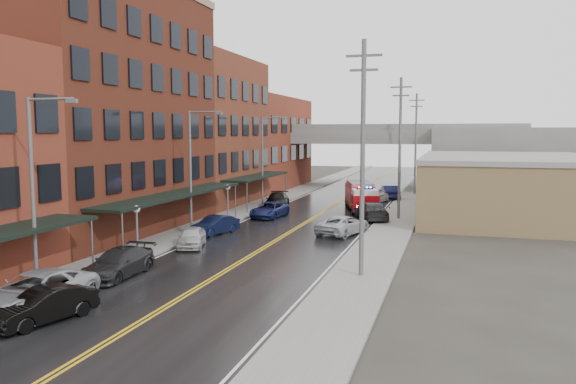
# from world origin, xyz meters

# --- Properties ---
(road) EXTENTS (11.00, 160.00, 0.02)m
(road) POSITION_xyz_m (0.00, 30.00, 0.01)
(road) COLOR black
(road) RESTS_ON ground
(sidewalk_left) EXTENTS (3.00, 160.00, 0.15)m
(sidewalk_left) POSITION_xyz_m (-7.30, 30.00, 0.07)
(sidewalk_left) COLOR slate
(sidewalk_left) RESTS_ON ground
(sidewalk_right) EXTENTS (3.00, 160.00, 0.15)m
(sidewalk_right) POSITION_xyz_m (7.30, 30.00, 0.07)
(sidewalk_right) COLOR slate
(sidewalk_right) RESTS_ON ground
(curb_left) EXTENTS (0.30, 160.00, 0.15)m
(curb_left) POSITION_xyz_m (-5.65, 30.00, 0.07)
(curb_left) COLOR gray
(curb_left) RESTS_ON ground
(curb_right) EXTENTS (0.30, 160.00, 0.15)m
(curb_right) POSITION_xyz_m (5.65, 30.00, 0.07)
(curb_right) COLOR gray
(curb_right) RESTS_ON ground
(brick_building_b) EXTENTS (9.00, 20.00, 18.00)m
(brick_building_b) POSITION_xyz_m (-13.30, 23.00, 9.00)
(brick_building_b) COLOR #511E15
(brick_building_b) RESTS_ON ground
(brick_building_c) EXTENTS (9.00, 15.00, 15.00)m
(brick_building_c) POSITION_xyz_m (-13.30, 40.50, 7.50)
(brick_building_c) COLOR brown
(brick_building_c) RESTS_ON ground
(brick_building_far) EXTENTS (9.00, 20.00, 12.00)m
(brick_building_far) POSITION_xyz_m (-13.30, 58.00, 6.00)
(brick_building_far) COLOR maroon
(brick_building_far) RESTS_ON ground
(tan_building) EXTENTS (14.00, 22.00, 5.00)m
(tan_building) POSITION_xyz_m (16.00, 40.00, 2.50)
(tan_building) COLOR olive
(tan_building) RESTS_ON ground
(right_far_block) EXTENTS (18.00, 30.00, 8.00)m
(right_far_block) POSITION_xyz_m (18.00, 70.00, 4.00)
(right_far_block) COLOR slate
(right_far_block) RESTS_ON ground
(awning_1) EXTENTS (2.60, 18.00, 3.09)m
(awning_1) POSITION_xyz_m (-7.49, 23.00, 2.99)
(awning_1) COLOR black
(awning_1) RESTS_ON ground
(awning_2) EXTENTS (2.60, 13.00, 3.09)m
(awning_2) POSITION_xyz_m (-7.49, 40.50, 2.99)
(awning_2) COLOR black
(awning_2) RESTS_ON ground
(globe_lamp_1) EXTENTS (0.44, 0.44, 3.12)m
(globe_lamp_1) POSITION_xyz_m (-6.40, 16.00, 2.31)
(globe_lamp_1) COLOR #59595B
(globe_lamp_1) RESTS_ON ground
(globe_lamp_2) EXTENTS (0.44, 0.44, 3.12)m
(globe_lamp_2) POSITION_xyz_m (-6.40, 30.00, 2.31)
(globe_lamp_2) COLOR #59595B
(globe_lamp_2) RESTS_ON ground
(street_lamp_0) EXTENTS (2.64, 0.22, 9.00)m
(street_lamp_0) POSITION_xyz_m (-6.55, 8.00, 5.19)
(street_lamp_0) COLOR #59595B
(street_lamp_0) RESTS_ON ground
(street_lamp_1) EXTENTS (2.64, 0.22, 9.00)m
(street_lamp_1) POSITION_xyz_m (-6.55, 24.00, 5.19)
(street_lamp_1) COLOR #59595B
(street_lamp_1) RESTS_ON ground
(street_lamp_2) EXTENTS (2.64, 0.22, 9.00)m
(street_lamp_2) POSITION_xyz_m (-6.55, 40.00, 5.19)
(street_lamp_2) COLOR #59595B
(street_lamp_2) RESTS_ON ground
(utility_pole_0) EXTENTS (1.80, 0.24, 12.00)m
(utility_pole_0) POSITION_xyz_m (7.20, 15.00, 6.31)
(utility_pole_0) COLOR #59595B
(utility_pole_0) RESTS_ON ground
(utility_pole_1) EXTENTS (1.80, 0.24, 12.00)m
(utility_pole_1) POSITION_xyz_m (7.20, 35.00, 6.31)
(utility_pole_1) COLOR #59595B
(utility_pole_1) RESTS_ON ground
(utility_pole_2) EXTENTS (1.80, 0.24, 12.00)m
(utility_pole_2) POSITION_xyz_m (7.20, 55.00, 6.31)
(utility_pole_2) COLOR #59595B
(utility_pole_2) RESTS_ON ground
(overpass) EXTENTS (40.00, 10.00, 7.50)m
(overpass) POSITION_xyz_m (0.00, 62.00, 5.99)
(overpass) COLOR slate
(overpass) RESTS_ON ground
(fire_truck) EXTENTS (4.53, 7.74, 2.69)m
(fire_truck) POSITION_xyz_m (3.25, 39.60, 1.46)
(fire_truck) COLOR #A5070D
(fire_truck) RESTS_ON ground
(parked_car_left_1) EXTENTS (2.60, 4.40, 1.37)m
(parked_car_left_1) POSITION_xyz_m (-3.62, 4.70, 0.69)
(parked_car_left_1) COLOR black
(parked_car_left_1) RESTS_ON ground
(parked_car_left_2) EXTENTS (2.82, 5.82, 1.60)m
(parked_car_left_2) POSITION_xyz_m (-5.00, 5.80, 0.80)
(parked_car_left_2) COLOR #9C9EA3
(parked_car_left_2) RESTS_ON ground
(parked_car_left_3) EXTENTS (2.10, 5.00, 1.44)m
(parked_car_left_3) POSITION_xyz_m (-4.87, 11.68, 0.72)
(parked_car_left_3) COLOR black
(parked_car_left_3) RESTS_ON ground
(parked_car_left_4) EXTENTS (2.69, 4.19, 1.33)m
(parked_car_left_4) POSITION_xyz_m (-4.60, 19.59, 0.66)
(parked_car_left_4) COLOR beige
(parked_car_left_4) RESTS_ON ground
(parked_car_left_5) EXTENTS (2.58, 4.39, 1.37)m
(parked_car_left_5) POSITION_xyz_m (-5.00, 24.19, 0.68)
(parked_car_left_5) COLOR black
(parked_car_left_5) RESTS_ON ground
(parked_car_left_6) EXTENTS (2.60, 5.01, 1.35)m
(parked_car_left_6) POSITION_xyz_m (-3.80, 33.20, 0.67)
(parked_car_left_6) COLOR navy
(parked_car_left_6) RESTS_ON ground
(parked_car_left_7) EXTENTS (3.09, 5.54, 1.52)m
(parked_car_left_7) POSITION_xyz_m (-5.00, 39.20, 0.76)
(parked_car_left_7) COLOR black
(parked_car_left_7) RESTS_ON ground
(parked_car_right_0) EXTENTS (3.73, 5.51, 1.40)m
(parked_car_right_0) POSITION_xyz_m (3.96, 26.96, 0.70)
(parked_car_right_0) COLOR #B0B3B9
(parked_car_right_0) RESTS_ON ground
(parked_car_right_1) EXTENTS (3.93, 5.90, 1.59)m
(parked_car_right_1) POSITION_xyz_m (5.00, 34.20, 0.79)
(parked_car_right_1) COLOR #2B2B2E
(parked_car_right_1) RESTS_ON ground
(parked_car_right_2) EXTENTS (3.34, 5.27, 1.67)m
(parked_car_right_2) POSITION_xyz_m (3.60, 46.19, 0.84)
(parked_car_right_2) COLOR white
(parked_car_right_2) RESTS_ON ground
(parked_car_right_3) EXTENTS (2.91, 5.08, 1.58)m
(parked_car_right_3) POSITION_xyz_m (4.80, 49.81, 0.79)
(parked_car_right_3) COLOR #0E1033
(parked_car_right_3) RESTS_ON ground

